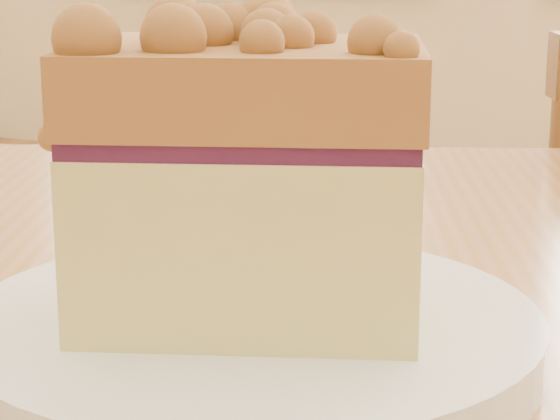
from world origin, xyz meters
The scene contains 2 objects.
plate centered at (-0.07, 0.25, 0.76)m, with size 0.23×0.23×0.02m.
cake_slice centered at (-0.07, 0.25, 0.83)m, with size 0.16×0.13×0.12m.
Camera 1 is at (0.11, -0.12, 0.91)m, focal length 70.00 mm.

